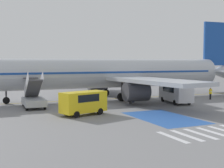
# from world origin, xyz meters

# --- Properties ---
(ground_plane) EXTENTS (600.00, 600.00, 0.00)m
(ground_plane) POSITION_xyz_m (0.00, 0.00, 0.00)
(ground_plane) COLOR slate
(apron_leadline_yellow) EXTENTS (79.40, 3.21, 0.01)m
(apron_leadline_yellow) POSITION_xyz_m (-0.23, 0.40, 0.00)
(apron_leadline_yellow) COLOR gold
(apron_leadline_yellow) RESTS_ON ground_plane
(apron_stand_patch_blue) EXTENTS (4.82, 8.37, 0.01)m
(apron_stand_patch_blue) POSITION_xyz_m (-0.23, -14.90, 0.00)
(apron_stand_patch_blue) COLOR #2856A8
(apron_stand_patch_blue) RESTS_ON ground_plane
(apron_walkway_bar_0) EXTENTS (0.44, 3.60, 0.01)m
(apron_walkway_bar_0) POSITION_xyz_m (-3.83, -21.37, 0.00)
(apron_walkway_bar_0) COLOR silver
(apron_walkway_bar_0) RESTS_ON ground_plane
(apron_walkway_bar_1) EXTENTS (0.44, 3.60, 0.01)m
(apron_walkway_bar_1) POSITION_xyz_m (-2.63, -21.37, 0.00)
(apron_walkway_bar_1) COLOR silver
(apron_walkway_bar_1) RESTS_ON ground_plane
(apron_walkway_bar_2) EXTENTS (0.44, 3.60, 0.01)m
(apron_walkway_bar_2) POSITION_xyz_m (-1.43, -21.37, 0.00)
(apron_walkway_bar_2) COLOR silver
(apron_walkway_bar_2) RESTS_ON ground_plane
(apron_walkway_bar_3) EXTENTS (0.44, 3.60, 0.01)m
(apron_walkway_bar_3) POSITION_xyz_m (-0.23, -21.37, 0.00)
(apron_walkway_bar_3) COLOR silver
(apron_walkway_bar_3) RESTS_ON ground_plane
(airliner) EXTENTS (45.89, 32.48, 11.33)m
(airliner) POSITION_xyz_m (0.40, 0.38, 3.53)
(airliner) COLOR #B7BCC4
(airliner) RESTS_ON ground_plane
(boarding_stairs_forward) EXTENTS (2.38, 5.30, 4.11)m
(boarding_stairs_forward) POSITION_xyz_m (-10.14, -3.76, 1.00)
(boarding_stairs_forward) COLOR #ADB2BA
(boarding_stairs_forward) RESTS_ON ground_plane
(fuel_tanker) EXTENTS (10.24, 4.04, 3.27)m
(fuel_tanker) POSITION_xyz_m (7.80, 22.77, 1.64)
(fuel_tanker) COLOR #38383D
(fuel_tanker) RESTS_ON ground_plane
(service_van_0) EXTENTS (2.82, 5.75, 2.34)m
(service_van_0) POSITION_xyz_m (6.73, -6.95, 1.39)
(service_van_0) COLOR silver
(service_van_0) RESTS_ON ground_plane
(service_van_2) EXTENTS (4.83, 3.01, 2.28)m
(service_van_2) POSITION_xyz_m (-6.58, -10.54, 1.35)
(service_van_2) COLOR yellow
(service_van_2) RESTS_ON ground_plane
(ground_crew_0) EXTENTS (0.48, 0.34, 1.62)m
(ground_crew_0) POSITION_xyz_m (13.19, -5.93, 0.92)
(ground_crew_0) COLOR black
(ground_crew_0) RESTS_ON ground_plane
(ground_crew_1) EXTENTS (0.47, 0.46, 1.87)m
(ground_crew_1) POSITION_xyz_m (2.13, -4.40, 1.09)
(ground_crew_1) COLOR #191E38
(ground_crew_1) RESTS_ON ground_plane
(ground_crew_2) EXTENTS (0.46, 0.30, 1.86)m
(ground_crew_2) POSITION_xyz_m (1.19, -5.43, 1.08)
(ground_crew_2) COLOR #2D2D33
(ground_crew_2) RESTS_ON ground_plane
(ground_crew_3) EXTENTS (0.34, 0.48, 1.63)m
(ground_crew_3) POSITION_xyz_m (-2.95, -3.27, 0.93)
(ground_crew_3) COLOR #2D2D33
(ground_crew_3) RESTS_ON ground_plane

